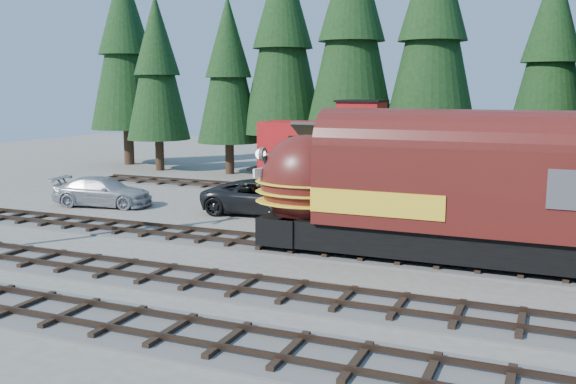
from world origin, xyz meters
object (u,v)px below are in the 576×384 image
at_px(depot, 436,168).
at_px(locomotive, 448,197).
at_px(pickup_truck_a, 264,197).
at_px(pickup_truck_b, 103,192).
at_px(caboose, 345,153).

xyz_separation_m(depot, locomotive, (1.64, -6.50, -0.30)).
bearing_deg(locomotive, pickup_truck_a, 149.66).
height_order(pickup_truck_a, pickup_truck_b, pickup_truck_a).
relative_size(locomotive, pickup_truck_b, 2.89).
bearing_deg(pickup_truck_b, locomotive, -114.14).
relative_size(caboose, pickup_truck_b, 1.86).
xyz_separation_m(locomotive, caboose, (-8.72, 14.00, 0.12)).
relative_size(depot, locomotive, 0.76).
height_order(locomotive, caboose, caboose).
bearing_deg(caboose, pickup_truck_b, -142.56).
height_order(caboose, pickup_truck_a, caboose).
relative_size(locomotive, caboose, 1.55).
xyz_separation_m(caboose, pickup_truck_a, (-2.17, -7.63, -1.85)).
xyz_separation_m(locomotive, pickup_truck_a, (-10.88, 6.37, -1.73)).
bearing_deg(caboose, locomotive, -58.09).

